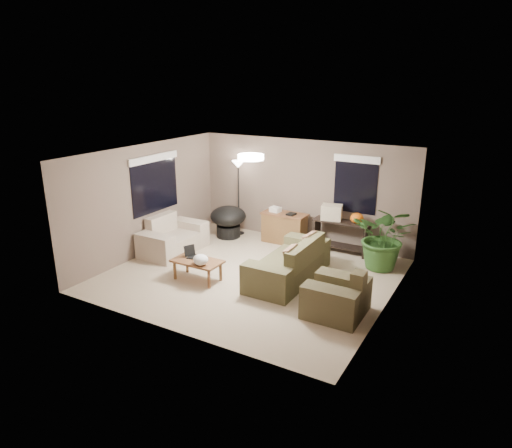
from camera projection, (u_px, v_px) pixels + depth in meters
The scene contains 20 objects.
room_shell at pixel (251, 217), 9.01m from camera, with size 5.50×5.50×5.50m.
main_sofa at pixel (290, 265), 9.12m from camera, with size 0.95×2.20×0.85m.
throw_pillows at pixel (303, 251), 8.89m from camera, with size 0.26×1.36×0.47m.
loveseat at pixel (172, 239), 10.58m from camera, with size 0.90×1.60×0.85m.
armchair at pixel (337, 298), 7.77m from camera, with size 0.95×1.00×0.85m.
coffee_table at pixel (197, 263), 9.07m from camera, with size 1.00×0.55×0.42m.
laptop at pixel (193, 254), 9.19m from camera, with size 0.42×0.29×0.24m.
plastic_bag at pixel (201, 260), 8.80m from camera, with size 0.30×0.27×0.21m, color white.
desk at pixel (284, 228), 11.15m from camera, with size 1.10×0.50×0.75m.
desk_papers at pixel (279, 210), 11.08m from camera, with size 0.69×0.29×0.12m.
console_table at pixel (341, 234), 10.53m from camera, with size 1.30×0.40×0.75m.
pumpkin at pixel (357, 218), 10.23m from camera, with size 0.29×0.29×0.24m, color orange.
cardboard_box at pixel (332, 212), 10.50m from camera, with size 0.46×0.34×0.34m, color beige.
papasan_chair at pixel (228, 219), 11.53m from camera, with size 0.99×0.99×0.80m.
floor_lamp at pixel (238, 173), 11.43m from camera, with size 0.32×0.32×1.91m.
ceiling_fixture at pixel (251, 157), 8.65m from camera, with size 0.50×0.50×0.10m, color white.
houseplant at pixel (385, 244), 9.56m from camera, with size 1.27×1.42×1.10m, color #2D5923.
cat_scratching_post at pixel (356, 295), 8.07m from camera, with size 0.32×0.32×0.50m.
window_left at pixel (154, 174), 10.39m from camera, with size 0.05×1.56×1.33m.
window_back at pixel (356, 175), 10.28m from camera, with size 1.06×0.05×1.33m.
Camera 1 is at (4.37, -7.43, 3.87)m, focal length 32.00 mm.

